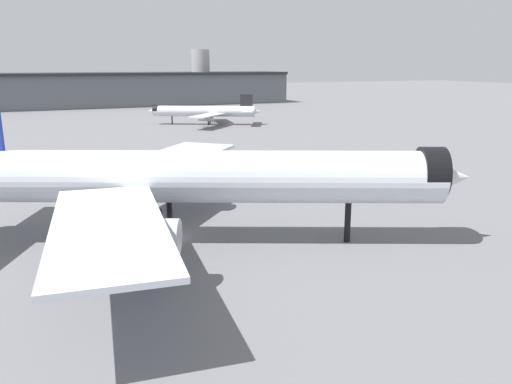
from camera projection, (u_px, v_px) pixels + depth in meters
The scene contains 6 objects.
ground at pixel (175, 237), 58.62m from camera, with size 900.00×900.00×0.00m, color slate.
airliner_near_gate at pixel (184, 178), 55.50m from camera, with size 59.36×53.27×16.67m.
airliner_far_taxiway at pixel (205, 111), 166.41m from camera, with size 35.18×31.70×9.94m.
terminal_building at pixel (48, 90), 228.07m from camera, with size 232.74×31.18×26.57m.
baggage_cart_trailing at pixel (358, 178), 84.43m from camera, with size 2.49×2.76×1.82m.
traffic_cone_wingtip at pixel (193, 172), 92.46m from camera, with size 0.51×0.51×0.64m, color #F2600C.
Camera 1 is at (-13.10, -54.79, 19.45)m, focal length 35.47 mm.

